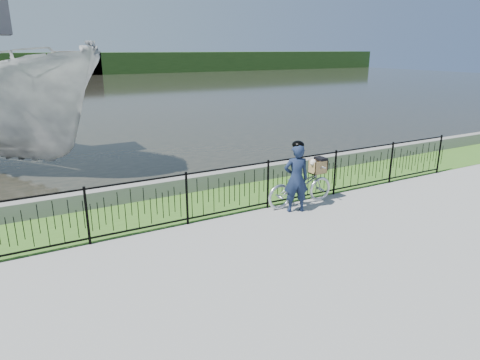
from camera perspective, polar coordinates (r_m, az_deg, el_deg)
ground at (r=8.29m, az=3.82°, el=-8.34°), size 120.00×120.00×0.00m
grass_strip at (r=10.40m, az=-3.96°, el=-2.92°), size 60.00×2.00×0.01m
water at (r=39.64m, az=-23.44°, el=10.61°), size 120.00×120.00×0.00m
quay_wall at (r=11.20m, az=-6.17°, el=-0.43°), size 60.00×0.30×0.40m
fence at (r=9.36m, az=-1.42°, el=-1.48°), size 14.00×0.06×1.15m
far_treeline at (r=66.42m, az=-26.32°, el=13.67°), size 120.00×6.00×3.00m
far_building_right at (r=65.57m, az=-20.89°, el=14.36°), size 6.00×3.00×3.20m
bicycle_rig at (r=10.15m, az=8.09°, el=-0.72°), size 1.78×0.62×1.11m
cyclist at (r=9.63m, az=7.50°, el=0.38°), size 0.66×0.54×1.63m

